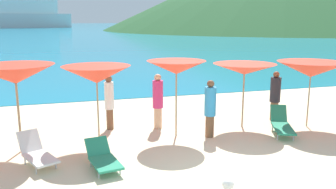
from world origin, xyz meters
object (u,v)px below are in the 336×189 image
object	(u,v)px
beachgoer_4	(158,100)
lounge_chair_5	(103,158)
umbrella_5	(311,69)
umbrella_2	(97,75)
umbrella_4	(244,69)
lounge_chair_4	(282,124)
beachgoer_2	(275,95)
beach_ball	(228,184)
umbrella_3	(176,68)
lounge_chair_2	(37,152)
cruise_ship	(17,9)
beachgoer_1	(210,107)
umbrella_1	(15,74)
beachgoer_3	(109,101)

from	to	relation	value
beachgoer_4	lounge_chair_5	bearing A→B (deg)	-158.19
umbrella_5	lounge_chair_5	size ratio (longest dim) A/B	1.57
umbrella_2	umbrella_4	world-z (taller)	umbrella_2
lounge_chair_4	beachgoer_2	distance (m)	1.63
umbrella_5	beach_ball	size ratio (longest dim) A/B	8.75
lounge_chair_4	lounge_chair_5	distance (m)	5.69
umbrella_3	umbrella_5	world-z (taller)	umbrella_3
umbrella_4	lounge_chair_5	world-z (taller)	umbrella_4
umbrella_5	lounge_chair_2	bearing A→B (deg)	-173.99
umbrella_2	lounge_chair_4	bearing A→B (deg)	-6.54
lounge_chair_5	beach_ball	bearing A→B (deg)	-48.70
cruise_ship	beachgoer_4	bearing A→B (deg)	-95.75
lounge_chair_2	beach_ball	xyz separation A→B (m)	(3.85, -2.53, -0.17)
beachgoer_2	cruise_ship	world-z (taller)	cruise_ship
lounge_chair_4	beach_ball	world-z (taller)	lounge_chair_4
lounge_chair_2	cruise_ship	size ratio (longest dim) A/B	0.03
beachgoer_4	beach_ball	world-z (taller)	beachgoer_4
umbrella_3	umbrella_5	xyz separation A→B (m)	(4.44, -0.27, -0.19)
lounge_chair_4	beachgoer_1	xyz separation A→B (m)	(-2.26, 0.32, 0.60)
umbrella_1	beachgoer_2	world-z (taller)	umbrella_1
beachgoer_2	lounge_chair_4	bearing A→B (deg)	12.57
umbrella_4	beachgoer_3	size ratio (longest dim) A/B	1.24
beachgoer_1	beachgoer_4	world-z (taller)	beachgoer_4
umbrella_5	beachgoer_3	world-z (taller)	umbrella_5
umbrella_2	beachgoer_4	world-z (taller)	umbrella_2
lounge_chair_2	beachgoer_4	world-z (taller)	beachgoer_4
umbrella_1	umbrella_4	xyz separation A→B (m)	(6.73, 0.39, -0.17)
umbrella_3	lounge_chair_2	size ratio (longest dim) A/B	1.55
umbrella_2	lounge_chair_4	size ratio (longest dim) A/B	1.30
umbrella_5	beachgoer_1	xyz separation A→B (m)	(-3.51, -0.11, -0.98)
umbrella_4	beachgoer_4	bearing A→B (deg)	167.12
beach_ball	beachgoer_2	bearing A→B (deg)	48.58
umbrella_1	beach_ball	size ratio (longest dim) A/B	8.91
umbrella_1	umbrella_3	xyz separation A→B (m)	(4.36, 0.09, 0.01)
lounge_chair_4	umbrella_1	bearing A→B (deg)	-161.63
umbrella_5	cruise_ship	world-z (taller)	cruise_ship
lounge_chair_2	beachgoer_1	world-z (taller)	beachgoer_1
lounge_chair_5	cruise_ship	bearing A→B (deg)	86.73
umbrella_1	beachgoer_1	xyz separation A→B (m)	(5.29, -0.29, -1.16)
lounge_chair_2	beachgoer_1	distance (m)	4.93
lounge_chair_2	beachgoer_4	xyz separation A→B (m)	(3.57, 2.06, 0.64)
lounge_chair_5	umbrella_1	bearing A→B (deg)	128.99
beachgoer_3	beach_ball	bearing A→B (deg)	-128.72
umbrella_4	beachgoer_1	world-z (taller)	umbrella_4
lounge_chair_4	lounge_chair_5	xyz separation A→B (m)	(-5.58, -1.11, -0.06)
lounge_chair_2	beach_ball	bearing A→B (deg)	-57.75
beachgoer_2	cruise_ship	xyz separation A→B (m)	(-26.70, 170.12, 7.47)
beachgoer_3	beachgoer_2	bearing A→B (deg)	-64.32
lounge_chair_5	beachgoer_3	xyz separation A→B (m)	(0.55, 3.03, 0.68)
beachgoer_2	beach_ball	size ratio (longest dim) A/B	6.60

